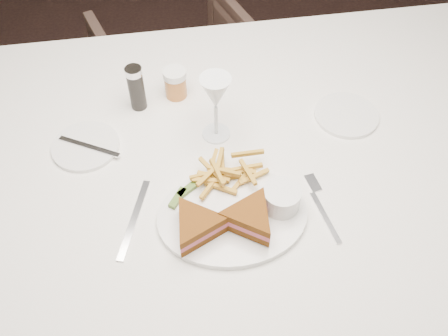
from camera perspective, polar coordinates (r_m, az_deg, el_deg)
ground at (r=1.89m, az=-2.78°, el=-9.37°), size 5.00×5.00×0.00m
table at (r=1.46m, az=-0.18°, el=-9.11°), size 1.71×1.20×0.75m
chair_far at (r=2.08m, az=-4.77°, el=10.32°), size 0.74×0.72×0.59m
table_setting at (r=1.09m, az=-0.07°, el=-0.49°), size 0.80×0.61×0.18m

